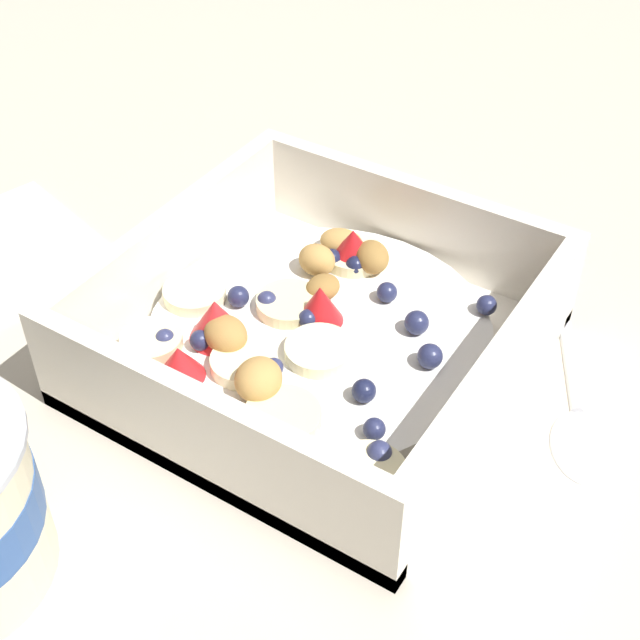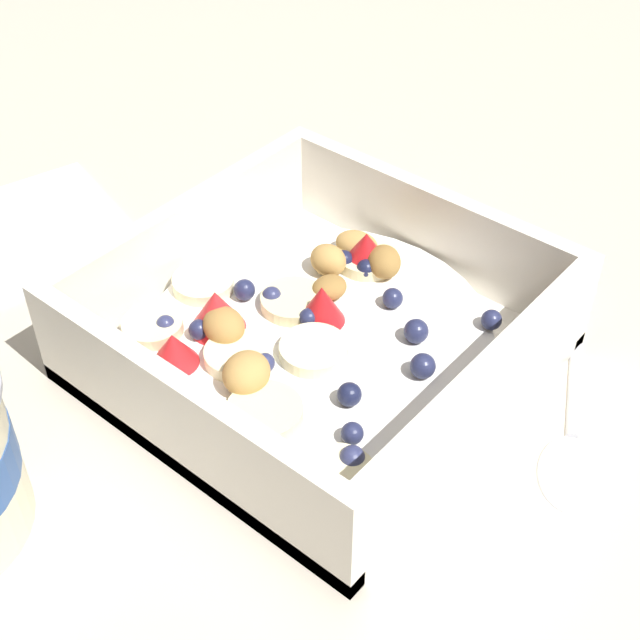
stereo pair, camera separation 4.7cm
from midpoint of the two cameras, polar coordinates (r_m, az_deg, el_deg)
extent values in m
plane|color=beige|center=(0.48, 3.22, -3.82)|extent=(2.40, 2.40, 0.00)
cube|color=white|center=(0.48, 2.76, -2.34)|extent=(0.21, 0.21, 0.01)
cube|color=white|center=(0.53, 9.41, 5.36)|extent=(0.21, 0.01, 0.06)
cube|color=white|center=(0.41, -5.57, -6.91)|extent=(0.21, 0.01, 0.06)
cube|color=white|center=(0.43, 13.27, -5.56)|extent=(0.01, 0.19, 0.06)
cube|color=white|center=(0.52, -5.79, 4.62)|extent=(0.01, 0.19, 0.06)
cylinder|color=white|center=(0.48, 2.81, -1.29)|extent=(0.18, 0.18, 0.01)
cylinder|color=beige|center=(0.51, 5.63, 3.80)|extent=(0.05, 0.05, 0.01)
cylinder|color=#F4EAB7|center=(0.45, -2.37, -2.40)|extent=(0.04, 0.04, 0.01)
cylinder|color=beige|center=(0.42, -0.38, -6.07)|extent=(0.04, 0.04, 0.01)
cylinder|color=beige|center=(0.48, 1.05, 1.08)|extent=(0.04, 0.04, 0.01)
cylinder|color=beige|center=(0.47, -7.84, -0.53)|extent=(0.04, 0.04, 0.01)
cylinder|color=#F4EAB7|center=(0.40, 4.49, -10.21)|extent=(0.04, 0.04, 0.01)
cylinder|color=#F4EAB7|center=(0.46, 2.13, -1.84)|extent=(0.05, 0.05, 0.01)
cylinder|color=#F4EAB7|center=(0.50, -4.76, 2.26)|extent=(0.05, 0.05, 0.01)
cone|color=red|center=(0.51, 5.59, 4.36)|extent=(0.04, 0.04, 0.02)
cone|color=red|center=(0.47, 2.96, 0.91)|extent=(0.03, 0.03, 0.02)
cone|color=red|center=(0.45, -6.38, -1.98)|extent=(0.03, 0.03, 0.02)
cone|color=red|center=(0.46, -3.76, 0.49)|extent=(0.03, 0.03, 0.02)
sphere|color=navy|center=(0.44, -0.52, -2.88)|extent=(0.01, 0.01, 0.01)
sphere|color=#191E3D|center=(0.43, 5.01, -4.88)|extent=(0.01, 0.01, 0.01)
sphere|color=#191E3D|center=(0.51, 4.15, 3.71)|extent=(0.01, 0.01, 0.01)
sphere|color=#23284C|center=(0.41, 5.33, -7.35)|extent=(0.01, 0.01, 0.01)
sphere|color=navy|center=(0.48, -0.33, 1.41)|extent=(0.01, 0.01, 0.01)
sphere|color=#23284C|center=(0.48, 13.61, -0.11)|extent=(0.01, 0.01, 0.01)
sphere|color=navy|center=(0.47, -7.01, -0.41)|extent=(0.01, 0.01, 0.01)
sphere|color=#23284C|center=(0.47, 9.01, -0.83)|extent=(0.01, 0.01, 0.01)
sphere|color=#23284C|center=(0.45, 9.55, -3.04)|extent=(0.01, 0.01, 0.01)
sphere|color=#23284C|center=(0.46, -4.87, -0.74)|extent=(0.01, 0.01, 0.01)
sphere|color=navy|center=(0.40, 5.42, -8.90)|extent=(0.01, 0.01, 0.01)
sphere|color=#23284C|center=(0.48, 7.40, 1.27)|extent=(0.01, 0.01, 0.01)
sphere|color=#23284C|center=(0.48, -2.42, 1.58)|extent=(0.01, 0.01, 0.01)
sphere|color=#23284C|center=(0.47, 2.12, 0.02)|extent=(0.01, 0.01, 0.01)
sphere|color=#191E3D|center=(0.50, 5.63, 3.15)|extent=(0.01, 0.01, 0.01)
ellipsoid|color=#AD7F42|center=(0.46, -3.27, -0.50)|extent=(0.03, 0.03, 0.02)
ellipsoid|color=tan|center=(0.50, 3.19, 3.72)|extent=(0.02, 0.02, 0.02)
ellipsoid|color=tan|center=(0.43, -1.64, -3.53)|extent=(0.03, 0.03, 0.02)
ellipsoid|color=olive|center=(0.50, 6.75, 3.60)|extent=(0.03, 0.03, 0.02)
ellipsoid|color=olive|center=(0.49, 3.35, 1.95)|extent=(0.02, 0.02, 0.01)
ellipsoid|color=tan|center=(0.52, 4.94, 4.71)|extent=(0.03, 0.02, 0.01)
ellipsoid|color=silver|center=(0.45, 18.66, -9.09)|extent=(0.05, 0.06, 0.01)
cylinder|color=silver|center=(0.52, 18.57, -1.90)|extent=(0.06, 0.12, 0.01)
cube|color=silver|center=(0.60, -16.07, 5.39)|extent=(0.15, 0.15, 0.01)
camera|label=1|loc=(0.02, -87.13, 2.52)|focal=50.30mm
camera|label=2|loc=(0.02, 92.87, -2.52)|focal=50.30mm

